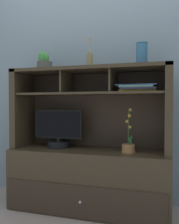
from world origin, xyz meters
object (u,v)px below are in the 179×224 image
at_px(tv_monitor, 58,132).
at_px(magazine_stack_left, 138,88).
at_px(potted_orchid, 128,146).
at_px(media_console, 90,165).
at_px(potted_succulent, 44,64).
at_px(diffuser_bottle, 90,61).
at_px(ceramic_vase, 142,54).

distance_m(tv_monitor, magazine_stack_left, 0.85).
relative_size(potted_orchid, magazine_stack_left, 1.12).
height_order(media_console, tv_monitor, media_console).
relative_size(tv_monitor, magazine_stack_left, 1.41).
bearing_deg(magazine_stack_left, potted_orchid, -158.45).
distance_m(potted_orchid, potted_succulent, 1.13).
bearing_deg(potted_orchid, potted_succulent, 175.27).
distance_m(diffuser_bottle, potted_succulent, 0.47).
xyz_separation_m(potted_orchid, magazine_stack_left, (0.07, 0.03, 0.50)).
height_order(tv_monitor, potted_orchid, potted_orchid).
distance_m(tv_monitor, ceramic_vase, 1.04).
xyz_separation_m(magazine_stack_left, ceramic_vase, (0.03, 0.02, 0.29)).
distance_m(diffuser_bottle, ceramic_vase, 0.47).
distance_m(magazine_stack_left, diffuser_bottle, 0.51).
height_order(diffuser_bottle, ceramic_vase, diffuser_bottle).
relative_size(tv_monitor, diffuser_bottle, 1.71).
bearing_deg(ceramic_vase, diffuser_bottle, 179.67).
bearing_deg(potted_orchid, tv_monitor, 176.29).
height_order(tv_monitor, diffuser_bottle, diffuser_bottle).
relative_size(potted_orchid, diffuser_bottle, 1.36).
height_order(potted_succulent, ceramic_vase, ceramic_vase).
bearing_deg(media_console, potted_succulent, 177.76).
relative_size(diffuser_bottle, ceramic_vase, 1.39).
height_order(potted_orchid, ceramic_vase, ceramic_vase).
relative_size(media_console, potted_orchid, 3.77).
distance_m(potted_orchid, diffuser_bottle, 0.84).
height_order(media_console, magazine_stack_left, media_console).
bearing_deg(ceramic_vase, potted_succulent, 178.86).
distance_m(tv_monitor, diffuser_bottle, 0.73).
bearing_deg(ceramic_vase, magazine_stack_left, -145.40).
relative_size(diffuser_bottle, potted_succulent, 1.50).
bearing_deg(media_console, magazine_stack_left, -2.91).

